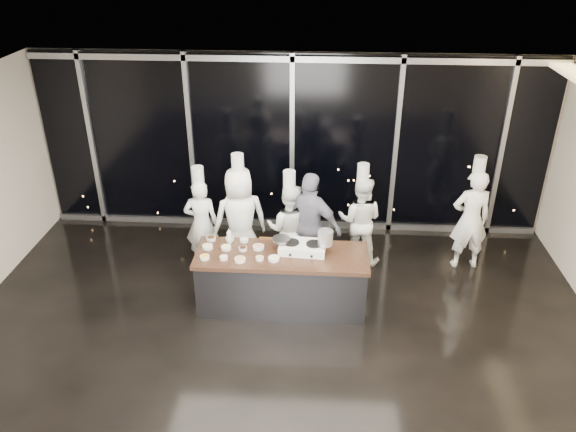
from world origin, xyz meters
name	(u,v)px	position (x,y,z in m)	size (l,w,h in m)	color
ground	(277,346)	(0.00, 0.00, 0.00)	(9.00, 9.00, 0.00)	black
room_shell	(290,196)	(0.18, 0.00, 2.25)	(9.02, 7.02, 3.21)	beige
window_wall	(292,145)	(0.00, 3.43, 1.60)	(8.90, 0.11, 3.20)	black
demo_counter	(282,280)	(0.00, 0.90, 0.45)	(2.46, 0.86, 0.90)	#36363B
stove	(303,247)	(0.29, 1.00, 0.96)	(0.68, 0.46, 0.14)	white
frying_pan	(281,239)	(-0.03, 1.04, 1.06)	(0.45, 0.27, 0.04)	slate
stock_pot	(325,238)	(0.61, 0.97, 1.15)	(0.21, 0.21, 0.21)	silver
prep_bowls	(236,250)	(-0.66, 0.93, 0.93)	(1.14, 0.71, 0.05)	silver
squeeze_bottle	(229,236)	(-0.79, 1.16, 1.01)	(0.07, 0.07, 0.24)	white
chef_far_left	(202,222)	(-1.38, 1.97, 0.79)	(0.57, 0.38, 1.75)	white
chef_left	(240,219)	(-0.74, 1.90, 0.90)	(1.01, 0.83, 2.00)	white
chef_center	(289,228)	(0.04, 1.91, 0.77)	(0.80, 0.65, 1.75)	white
guest	(310,226)	(0.38, 1.80, 0.88)	(1.11, 0.82, 1.76)	#15183B
chef_right	(360,220)	(1.18, 2.26, 0.77)	(0.84, 0.71, 1.75)	white
chef_side	(470,219)	(2.93, 2.21, 0.87)	(0.67, 0.48, 1.94)	white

